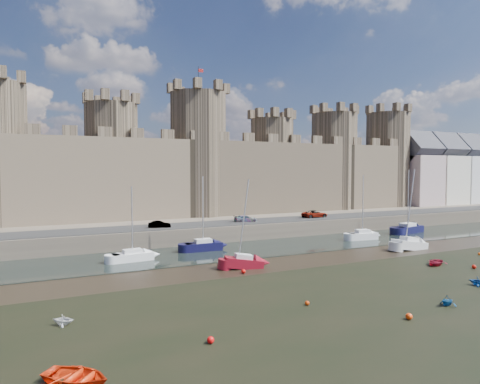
{
  "coord_description": "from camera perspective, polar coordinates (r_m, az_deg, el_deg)",
  "views": [
    {
      "loc": [
        -26.64,
        -28.54,
        11.14
      ],
      "look_at": [
        -1.96,
        22.0,
        8.19
      ],
      "focal_mm": 32.0,
      "sensor_mm": 36.0,
      "label": 1
    }
  ],
  "objects": [
    {
      "name": "buoy_3",
      "position": [
        64.24,
        29.3,
        -7.19
      ],
      "size": [
        0.39,
        0.39,
        0.39
      ],
      "primitive_type": "sphere",
      "color": "#E04A09",
      "rests_on": "ground"
    },
    {
      "name": "castle",
      "position": [
        80.83,
        -7.27,
        3.35
      ],
      "size": [
        108.5,
        11.0,
        29.0
      ],
      "color": "#42382B",
      "rests_on": "quay"
    },
    {
      "name": "dinghy_0",
      "position": [
        25.63,
        -21.0,
        -22.0
      ],
      "size": [
        4.54,
        4.49,
        0.77
      ],
      "primitive_type": "imported",
      "rotation": [
        1.57,
        0.0,
        0.82
      ],
      "color": "red",
      "rests_on": "ground"
    },
    {
      "name": "sailboat_5",
      "position": [
        64.49,
        21.65,
        -6.44
      ],
      "size": [
        5.24,
        2.15,
        11.21
      ],
      "rotation": [
        0.0,
        0.0,
        0.03
      ],
      "color": "silver",
      "rests_on": "ground"
    },
    {
      "name": "seaweed_patch",
      "position": [
        36.63,
        23.39,
        -14.95
      ],
      "size": [
        70.0,
        34.0,
        0.01
      ],
      "primitive_type": "cube",
      "color": "black",
      "rests_on": "ground"
    },
    {
      "name": "water_channel",
      "position": [
        59.94,
        0.86,
        -7.67
      ],
      "size": [
        160.0,
        12.0,
        0.08
      ],
      "primitive_type": "cube",
      "color": "black",
      "rests_on": "ground"
    },
    {
      "name": "sailboat_0",
      "position": [
        53.92,
        -14.14,
        -8.22
      ],
      "size": [
        4.97,
        2.24,
        9.07
      ],
      "rotation": [
        0.0,
        0.0,
        0.07
      ],
      "color": "white",
      "rests_on": "ground"
    },
    {
      "name": "townhouses",
      "position": [
        123.24,
        26.78,
        2.42
      ],
      "size": [
        35.5,
        9.05,
        18.13
      ],
      "color": "#BEA2A2",
      "rests_on": "quay"
    },
    {
      "name": "car_3",
      "position": [
        77.82,
        9.94,
        -2.93
      ],
      "size": [
        4.83,
        2.3,
        1.33
      ],
      "primitive_type": "imported",
      "rotation": [
        0.0,
        0.0,
        1.59
      ],
      "color": "gray",
      "rests_on": "quay"
    },
    {
      "name": "buoy_1",
      "position": [
        46.58,
        0.46,
        -10.53
      ],
      "size": [
        0.47,
        0.47,
        0.47
      ],
      "primitive_type": "sphere",
      "color": "red",
      "rests_on": "ground"
    },
    {
      "name": "quay",
      "position": [
        92.98,
        -9.24,
        -3.14
      ],
      "size": [
        160.0,
        60.0,
        2.5
      ],
      "primitive_type": "cube",
      "color": "#4C443A",
      "rests_on": "ground"
    },
    {
      "name": "buoy_4",
      "position": [
        29.0,
        -3.94,
        -19.09
      ],
      "size": [
        0.47,
        0.47,
        0.47
      ],
      "primitive_type": "sphere",
      "color": "red",
      "rests_on": "ground"
    },
    {
      "name": "car_2",
      "position": [
        70.42,
        0.76,
        -3.58
      ],
      "size": [
        4.06,
        2.05,
        1.13
      ],
      "primitive_type": "imported",
      "rotation": [
        0.0,
        0.0,
        1.45
      ],
      "color": "gray",
      "rests_on": "quay"
    },
    {
      "name": "buoy_0",
      "position": [
        36.63,
        8.94,
        -14.42
      ],
      "size": [
        0.38,
        0.38,
        0.38
      ],
      "primitive_type": "sphere",
      "color": "red",
      "rests_on": "ground"
    },
    {
      "name": "car_1",
      "position": [
        64.33,
        -10.68,
        -4.28
      ],
      "size": [
        3.47,
        1.92,
        1.09
      ],
      "primitive_type": "imported",
      "rotation": [
        0.0,
        0.0,
        1.32
      ],
      "color": "gray",
      "rests_on": "quay"
    },
    {
      "name": "buoy_2",
      "position": [
        35.31,
        21.6,
        -15.17
      ],
      "size": [
        0.5,
        0.5,
        0.5
      ],
      "primitive_type": "sphere",
      "color": "#EA3C0A",
      "rests_on": "ground"
    },
    {
      "name": "road",
      "position": [
        68.51,
        -2.94,
        -4.2
      ],
      "size": [
        160.0,
        7.0,
        0.1
      ],
      "primitive_type": "cube",
      "color": "black",
      "rests_on": "quay"
    },
    {
      "name": "dinghy_4",
      "position": [
        55.42,
        24.63,
        -8.53
      ],
      "size": [
        3.79,
        3.39,
        0.65
      ],
      "primitive_type": "imported",
      "rotation": [
        1.57,
        0.0,
        5.18
      ],
      "color": "maroon",
      "rests_on": "ground"
    },
    {
      "name": "sailboat_3",
      "position": [
        80.52,
        21.45,
        -4.56
      ],
      "size": [
        6.6,
        3.47,
        11.0
      ],
      "rotation": [
        0.0,
        0.0,
        0.17
      ],
      "color": "black",
      "rests_on": "ground"
    },
    {
      "name": "ground",
      "position": [
        40.59,
        16.78,
        -13.05
      ],
      "size": [
        160.0,
        160.0,
        0.0
      ],
      "primitive_type": "plane",
      "color": "black",
      "rests_on": "ground"
    },
    {
      "name": "sailboat_2",
      "position": [
        70.6,
        16.0,
        -5.53
      ],
      "size": [
        4.91,
        2.45,
        10.17
      ],
      "rotation": [
        0.0,
        0.0,
        -0.13
      ],
      "color": "white",
      "rests_on": "ground"
    },
    {
      "name": "dinghy_1",
      "position": [
        39.87,
        25.92,
        -12.9
      ],
      "size": [
        1.85,
        1.68,
        0.84
      ],
      "primitive_type": "imported",
      "rotation": [
        1.57,
        0.0,
        1.78
      ],
      "color": "#144F8A",
      "rests_on": "ground"
    },
    {
      "name": "sailboat_4",
      "position": [
        48.91,
        0.5,
        -9.27
      ],
      "size": [
        4.57,
        2.55,
        10.08
      ],
      "rotation": [
        0.0,
        0.0,
        -0.21
      ],
      "color": "maroon",
      "rests_on": "ground"
    },
    {
      "name": "dinghy_5",
      "position": [
        47.63,
        29.17,
        -10.38
      ],
      "size": [
        1.95,
        2.06,
        0.86
      ],
      "primitive_type": "imported",
      "rotation": [
        1.57,
        0.0,
        0.42
      ],
      "color": "navy",
      "rests_on": "ground"
    },
    {
      "name": "dinghy_3",
      "position": [
        34.29,
        -22.49,
        -15.51
      ],
      "size": [
        1.8,
        1.68,
        0.77
      ],
      "primitive_type": "imported",
      "rotation": [
        1.57,
        0.0,
        1.23
      ],
      "color": "silver",
      "rests_on": "ground"
    },
    {
      "name": "buoy_5",
      "position": [
        55.3,
        28.74,
        -8.74
      ],
      "size": [
        0.47,
        0.47,
        0.47
      ],
      "primitive_type": "sphere",
      "color": "red",
      "rests_on": "ground"
    },
    {
      "name": "sailboat_1",
      "position": [
        59.03,
        -4.95,
        -7.1
      ],
      "size": [
        5.13,
        2.16,
        10.14
      ],
      "rotation": [
        0.0,
        0.0,
        -0.04
      ],
      "color": "black",
      "rests_on": "ground"
    }
  ]
}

